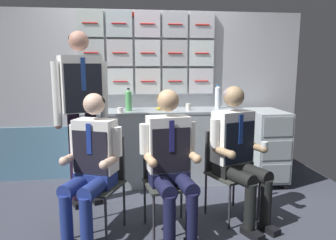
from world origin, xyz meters
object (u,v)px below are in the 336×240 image
(crew_member_standing, at_px, (81,101))
(snack_banana, at_px, (162,108))
(folding_chair_left, at_px, (101,173))
(coffee_cup_white, at_px, (188,107))
(folding_chair_right, at_px, (166,172))
(folding_chair_by_counter, at_px, (226,164))
(crew_member_left, at_px, (91,161))
(crew_member_right, at_px, (171,157))
(sparkling_bottle_green, at_px, (129,100))
(service_trolley, at_px, (265,144))
(crew_member_by_counter, at_px, (238,148))

(crew_member_standing, distance_m, snack_banana, 1.05)
(folding_chair_left, bearing_deg, coffee_cup_white, 46.41)
(folding_chair_right, relative_size, coffee_cup_white, 10.21)
(folding_chair_right, xyz_separation_m, folding_chair_by_counter, (0.62, 0.17, 0.00))
(folding_chair_left, height_order, crew_member_left, crew_member_left)
(crew_member_right, distance_m, coffee_cup_white, 1.31)
(crew_member_right, bearing_deg, sparkling_bottle_green, 105.19)
(crew_member_right, relative_size, coffee_cup_white, 15.42)
(service_trolley, xyz_separation_m, folding_chair_left, (-1.95, -0.93, 0.02))
(service_trolley, bearing_deg, folding_chair_right, -145.17)
(folding_chair_by_counter, bearing_deg, crew_member_by_counter, -67.66)
(crew_member_left, distance_m, snack_banana, 1.47)
(folding_chair_left, relative_size, sparkling_bottle_green, 3.06)
(service_trolley, xyz_separation_m, crew_member_standing, (-2.18, -0.36, 0.61))
(crew_member_by_counter, xyz_separation_m, crew_member_standing, (-1.48, 0.58, 0.40))
(crew_member_right, xyz_separation_m, snack_banana, (0.06, 1.28, 0.25))
(folding_chair_right, relative_size, snack_banana, 4.86)
(service_trolley, relative_size, snack_banana, 5.31)
(folding_chair_left, distance_m, crew_member_by_counter, 1.27)
(crew_member_left, xyz_separation_m, folding_chair_right, (0.64, 0.12, -0.16))
(folding_chair_right, distance_m, folding_chair_by_counter, 0.64)
(crew_member_right, xyz_separation_m, folding_chair_by_counter, (0.60, 0.32, -0.18))
(service_trolley, distance_m, crew_member_by_counter, 1.19)
(snack_banana, bearing_deg, crew_member_right, -92.86)
(crew_member_left, height_order, folding_chair_by_counter, crew_member_left)
(coffee_cup_white, bearing_deg, folding_chair_by_counter, -76.73)
(service_trolley, xyz_separation_m, crew_member_by_counter, (-0.69, -0.94, 0.21))
(folding_chair_left, bearing_deg, sparkling_bottle_green, 76.16)
(coffee_cup_white, bearing_deg, snack_banana, 169.39)
(crew_member_right, height_order, crew_member_standing, crew_member_standing)
(crew_member_standing, bearing_deg, crew_member_right, -42.45)
(crew_member_left, bearing_deg, folding_chair_left, 66.31)
(service_trolley, height_order, crew_member_left, crew_member_left)
(folding_chair_left, xyz_separation_m, coffee_cup_white, (0.99, 1.04, 0.45))
(crew_member_right, distance_m, crew_member_standing, 1.19)
(service_trolley, distance_m, folding_chair_by_counter, 1.09)
(sparkling_bottle_green, bearing_deg, folding_chair_by_counter, -44.91)
(folding_chair_left, xyz_separation_m, crew_member_standing, (-0.22, 0.57, 0.59))
(folding_chair_right, bearing_deg, crew_member_standing, 143.28)
(crew_member_right, bearing_deg, coffee_cup_white, 72.62)
(snack_banana, bearing_deg, crew_member_left, -120.50)
(folding_chair_left, relative_size, folding_chair_right, 1.00)
(folding_chair_left, bearing_deg, folding_chair_right, -2.87)
(service_trolley, height_order, folding_chair_left, service_trolley)
(folding_chair_by_counter, relative_size, coffee_cup_white, 10.21)
(folding_chair_right, bearing_deg, crew_member_left, -169.57)
(sparkling_bottle_green, bearing_deg, crew_member_by_counter, -47.30)
(folding_chair_by_counter, bearing_deg, service_trolley, 46.34)
(crew_member_right, distance_m, sparkling_bottle_green, 1.35)
(folding_chair_left, distance_m, crew_member_left, 0.23)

